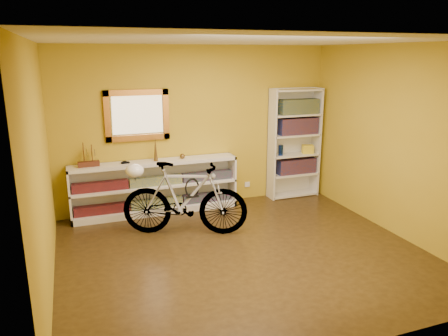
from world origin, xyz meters
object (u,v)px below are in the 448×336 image
object	(u,v)px
console_unit	(156,187)
bookcase	(294,144)
helmet	(135,171)
bicycle	(185,199)

from	to	relation	value
console_unit	bookcase	world-z (taller)	bookcase
console_unit	helmet	world-z (taller)	helmet
bookcase	bicycle	world-z (taller)	bookcase
bookcase	bicycle	xyz separation A→B (m)	(-2.24, -0.99, -0.43)
console_unit	bicycle	bearing A→B (deg)	-77.33
helmet	console_unit	bearing A→B (deg)	59.87
bicycle	helmet	world-z (taller)	bicycle
console_unit	bicycle	world-z (taller)	bicycle
bookcase	helmet	world-z (taller)	bookcase
bicycle	helmet	bearing A→B (deg)	90.00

